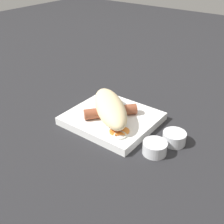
% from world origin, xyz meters
% --- Properties ---
extents(ground_plane, '(3.00, 3.00, 0.00)m').
position_xyz_m(ground_plane, '(0.00, 0.00, 0.00)').
color(ground_plane, '#232326').
extents(food_tray, '(0.22, 0.20, 0.02)m').
position_xyz_m(food_tray, '(0.00, 0.00, 0.01)').
color(food_tray, white).
rests_on(food_tray, ground_plane).
extents(bread_roll, '(0.20, 0.18, 0.05)m').
position_xyz_m(bread_roll, '(-0.00, -0.01, 0.05)').
color(bread_roll, beige).
rests_on(bread_roll, food_tray).
extents(sausage, '(0.13, 0.12, 0.03)m').
position_xyz_m(sausage, '(0.00, -0.01, 0.03)').
color(sausage, brown).
rests_on(sausage, food_tray).
extents(pickled_veggies, '(0.06, 0.05, 0.00)m').
position_xyz_m(pickled_veggies, '(0.06, -0.05, 0.02)').
color(pickled_veggies, orange).
rests_on(pickled_veggies, food_tray).
extents(condiment_cup_near, '(0.06, 0.06, 0.03)m').
position_xyz_m(condiment_cup_near, '(0.15, -0.05, 0.01)').
color(condiment_cup_near, silver).
rests_on(condiment_cup_near, ground_plane).
extents(condiment_cup_far, '(0.06, 0.06, 0.03)m').
position_xyz_m(condiment_cup_far, '(0.17, 0.02, 0.01)').
color(condiment_cup_far, silver).
rests_on(condiment_cup_far, ground_plane).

